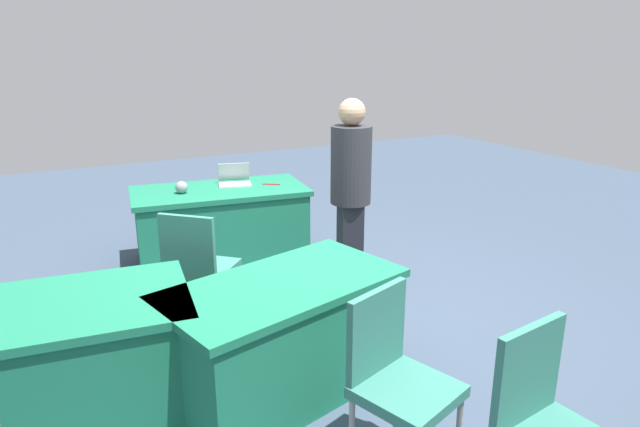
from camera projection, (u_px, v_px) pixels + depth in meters
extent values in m
plane|color=#3D4C60|center=(345.00, 324.00, 4.33)|extent=(14.40, 14.40, 0.00)
cube|color=#1E7A56|center=(219.00, 191.00, 5.47)|extent=(1.79, 1.06, 0.05)
cube|color=#1E7A56|center=(221.00, 226.00, 5.57)|extent=(1.72, 1.02, 0.69)
cube|color=#1E7A56|center=(282.00, 286.00, 3.31)|extent=(1.60, 1.09, 0.05)
cube|color=#1E7A56|center=(284.00, 341.00, 3.41)|extent=(1.54, 1.05, 0.69)
cube|color=#1E7A56|center=(39.00, 311.00, 2.99)|extent=(1.68, 1.05, 0.05)
cube|color=#1E7A56|center=(49.00, 371.00, 3.10)|extent=(1.62, 1.01, 0.69)
cylinder|color=#9E9993|center=(397.00, 402.00, 3.03)|extent=(0.03, 0.03, 0.44)
cube|color=#387F70|center=(407.00, 392.00, 2.70)|extent=(0.56, 0.56, 0.06)
cube|color=#387F70|center=(377.00, 331.00, 2.76)|extent=(0.41, 0.17, 0.45)
cube|color=#387F70|center=(528.00, 372.00, 2.37)|extent=(0.42, 0.09, 0.45)
cylinder|color=#9E9993|center=(194.00, 289.00, 4.41)|extent=(0.03, 0.03, 0.46)
cylinder|color=#9E9993|center=(238.00, 294.00, 4.32)|extent=(0.03, 0.03, 0.46)
cylinder|color=#9E9993|center=(170.00, 309.00, 4.06)|extent=(0.03, 0.03, 0.46)
cylinder|color=#9E9993|center=(217.00, 316.00, 3.97)|extent=(0.03, 0.03, 0.46)
cube|color=#387F70|center=(203.00, 269.00, 4.11)|extent=(0.62, 0.62, 0.06)
cube|color=#387F70|center=(187.00, 246.00, 3.86)|extent=(0.33, 0.32, 0.45)
cube|color=#26262D|center=(350.00, 248.00, 4.79)|extent=(0.26, 0.32, 0.82)
cylinder|color=#333338|center=(351.00, 165.00, 4.58)|extent=(0.43, 0.43, 0.65)
sphere|color=tan|center=(352.00, 112.00, 4.45)|extent=(0.22, 0.22, 0.22)
cube|color=silver|center=(235.00, 185.00, 5.59)|extent=(0.37, 0.30, 0.02)
cube|color=#B7B7BC|center=(234.00, 172.00, 5.69)|extent=(0.32, 0.16, 0.19)
sphere|color=gray|center=(182.00, 187.00, 5.27)|extent=(0.12, 0.12, 0.12)
cube|color=red|center=(271.00, 184.00, 5.62)|extent=(0.17, 0.13, 0.01)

